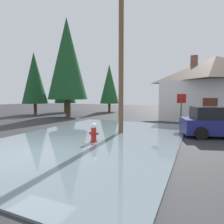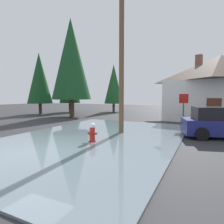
{
  "view_description": "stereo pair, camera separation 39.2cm",
  "coord_description": "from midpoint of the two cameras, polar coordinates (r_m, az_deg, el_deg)",
  "views": [
    {
      "loc": [
        5.58,
        -5.07,
        2.15
      ],
      "look_at": [
        1.35,
        4.51,
        1.28
      ],
      "focal_mm": 30.98,
      "sensor_mm": 36.0,
      "label": 1
    },
    {
      "loc": [
        5.93,
        -4.91,
        2.15
      ],
      "look_at": [
        1.35,
        4.51,
        1.28
      ],
      "focal_mm": 30.98,
      "sensor_mm": 36.0,
      "label": 2
    }
  ],
  "objects": [
    {
      "name": "lane_stop_bar",
      "position": [
        7.08,
        -31.65,
        -13.65
      ],
      "size": [
        3.2,
        0.44,
        0.01
      ],
      "primitive_type": "cube",
      "rotation": [
        0.0,
        0.0,
        -0.05
      ],
      "color": "silver",
      "rests_on": "ground"
    },
    {
      "name": "utility_pole",
      "position": [
        11.39,
        1.67,
        18.24
      ],
      "size": [
        1.6,
        0.28,
        9.26
      ],
      "color": "brown",
      "rests_on": "ground"
    },
    {
      "name": "pine_tree_tall_left",
      "position": [
        20.94,
        -13.64,
        14.97
      ],
      "size": [
        4.02,
        4.02,
        10.06
      ],
      "color": "#4C3823",
      "rests_on": "ground"
    },
    {
      "name": "pine_tree_short_left",
      "position": [
        24.43,
        -22.38,
        9.25
      ],
      "size": [
        2.87,
        2.87,
        7.17
      ],
      "color": "#4C3823",
      "rests_on": "ground"
    },
    {
      "name": "flood_puddle",
      "position": [
        10.09,
        -5.95,
        -7.42
      ],
      "size": [
        8.26,
        12.68,
        0.06
      ],
      "primitive_type": "cube",
      "color": "slate",
      "rests_on": "ground"
    },
    {
      "name": "parked_car",
      "position": [
        11.64,
        29.24,
        -2.73
      ],
      "size": [
        4.67,
        2.92,
        1.59
      ],
      "color": "navy",
      "rests_on": "ground"
    },
    {
      "name": "fire_hydrant",
      "position": [
        8.94,
        -6.7,
        -6.25
      ],
      "size": [
        0.46,
        0.4,
        0.92
      ],
      "color": "#AD231E",
      "rests_on": "ground"
    },
    {
      "name": "pine_tree_mid_left",
      "position": [
        26.22,
        -1.23,
        8.21
      ],
      "size": [
        2.54,
        2.54,
        6.35
      ],
      "color": "#4C3823",
      "rests_on": "ground"
    },
    {
      "name": "stop_sign_far",
      "position": [
        13.63,
        18.99,
        2.27
      ],
      "size": [
        0.6,
        0.28,
        2.31
      ],
      "color": "#1E4C28",
      "rests_on": "ground"
    },
    {
      "name": "ground_plane",
      "position": [
        7.93,
        -24.79,
        -11.83
      ],
      "size": [
        80.0,
        80.0,
        0.1
      ],
      "primitive_type": "cube",
      "color": "#2D2D30"
    },
    {
      "name": "house",
      "position": [
        19.57,
        27.54,
        6.56
      ],
      "size": [
        9.62,
        8.29,
        6.14
      ],
      "color": "silver",
      "rests_on": "ground"
    },
    {
      "name": "pine_tree_far_center",
      "position": [
        26.43,
        -14.15,
        8.73
      ],
      "size": [
        2.76,
        2.76,
        6.89
      ],
      "color": "#4C3823",
      "rests_on": "ground"
    }
  ]
}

